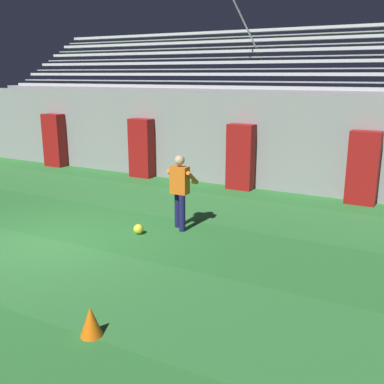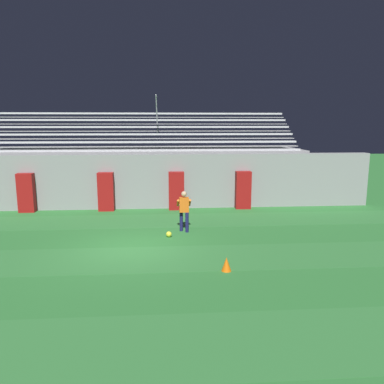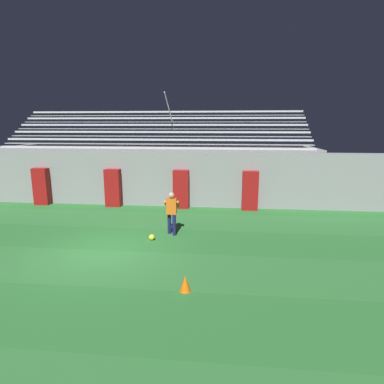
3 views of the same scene
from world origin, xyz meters
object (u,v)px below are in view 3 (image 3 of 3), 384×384
Objects in this scene: padding_pillar_far_right at (250,191)px; traffic_cone at (185,283)px; padding_pillar_far_left at (41,186)px; goalkeeper at (172,210)px; padding_pillar_gate_left at (113,188)px; soccer_ball at (152,237)px; padding_pillar_gate_right at (181,189)px.

padding_pillar_far_right is 8.58m from traffic_cone.
padding_pillar_far_left is 1.16× the size of goalkeeper.
padding_pillar_far_left is at bearing 180.00° from padding_pillar_far_right.
padding_pillar_gate_left is at bearing 180.00° from padding_pillar_far_right.
soccer_ball is 0.52× the size of traffic_cone.
padding_pillar_gate_left is 5.46m from goalkeeper.
padding_pillar_far_left reaches higher than traffic_cone.
padding_pillar_far_right is (10.88, 0.00, 0.00)m from padding_pillar_far_left.
traffic_cone is at bearing -64.62° from soccer_ball.
padding_pillar_gate_left is at bearing 180.00° from padding_pillar_gate_right.
padding_pillar_gate_right is at bearing 0.00° from padding_pillar_gate_left.
goalkeeper is (7.62, -4.00, -0.02)m from padding_pillar_far_left.
traffic_cone is at bearing -81.52° from padding_pillar_gate_right.
padding_pillar_far_right is at bearing 0.00° from padding_pillar_gate_right.
padding_pillar_gate_left and padding_pillar_far_right have the same top height.
padding_pillar_gate_left is 6.98m from padding_pillar_far_right.
padding_pillar_gate_right is 7.43m from padding_pillar_far_left.
padding_pillar_gate_left is at bearing 0.00° from padding_pillar_far_left.
soccer_ball is (6.99, -4.73, -0.86)m from padding_pillar_far_left.
padding_pillar_gate_left is 1.00× the size of padding_pillar_far_left.
padding_pillar_gate_left is at bearing 120.01° from traffic_cone.
soccer_ball is at bearing -130.98° from goalkeeper.
padding_pillar_gate_left is 1.00× the size of padding_pillar_far_right.
padding_pillar_gate_left is 9.57m from traffic_cone.
padding_pillar_far_left is 10.88m from padding_pillar_far_right.
padding_pillar_far_left reaches higher than soccer_ball.
goalkeeper is at bearing 49.02° from soccer_ball.
padding_pillar_far_left is at bearing 180.00° from padding_pillar_gate_right.
padding_pillar_far_left is at bearing 136.38° from traffic_cone.
traffic_cone is at bearing -76.22° from goalkeeper.
padding_pillar_far_right is at bearing 50.85° from goalkeeper.
padding_pillar_far_right is at bearing 0.00° from padding_pillar_gate_left.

